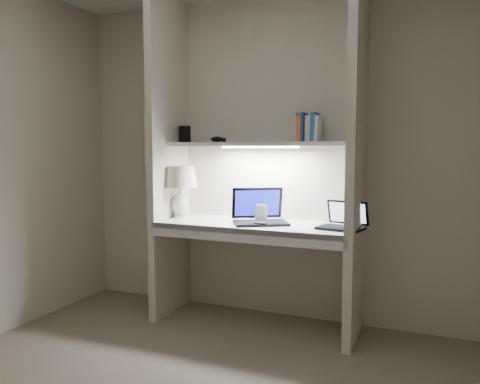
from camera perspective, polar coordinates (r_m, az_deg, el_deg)
The scene contains 17 objects.
back_wall at distance 3.68m, azimuth 3.36°, elevation 4.27°, with size 3.20×0.01×2.50m, color beige.
alcove_panel_left at distance 3.75m, azimuth -8.68°, elevation 4.23°, with size 0.06×0.55×2.50m, color beige.
alcove_panel_right at distance 3.24m, azimuth 14.04°, elevation 3.98°, with size 0.06×0.55×2.50m, color beige.
desk at distance 3.47m, azimuth 1.83°, elevation -4.08°, with size 1.40×0.55×0.04m, color white.
desk_apron at distance 3.24m, azimuth 0.19°, elevation -5.30°, with size 1.46×0.03×0.10m, color silver.
shelf at distance 3.51m, azimuth 2.40°, elevation 5.85°, with size 1.40×0.36×0.03m, color silver.
strip_light at distance 3.51m, azimuth 2.40°, elevation 5.49°, with size 0.60×0.04×0.01m, color white.
table_lamp at distance 3.73m, azimuth -7.31°, elevation 1.13°, with size 0.28×0.28×0.41m.
laptop_main at distance 3.46m, azimuth 2.37°, elevation -2.83°, with size 0.50×0.48×0.26m.
laptop_netbook at distance 3.28m, azimuth 12.46°, elevation -3.64°, with size 0.34×0.31×0.19m.
speaker at distance 3.57m, azimuth 2.60°, elevation -2.50°, with size 0.09×0.06×0.12m, color silver.
mouse at distance 3.30m, azimuth 2.54°, elevation -3.92°, with size 0.10×0.06×0.04m, color black.
cable_coil at distance 3.38m, azimuth 3.23°, elevation -3.91°, with size 0.09×0.09×0.01m, color black.
sticky_note at distance 3.60m, azimuth -4.59°, elevation -3.43°, with size 0.06×0.06×0.00m, color yellow.
book_row at distance 3.48m, azimuth 8.08°, elevation 7.71°, with size 0.20×0.14×0.21m.
shelf_box at distance 3.79m, azimuth -6.75°, elevation 7.01°, with size 0.08×0.06×0.13m, color black.
shelf_gadget at distance 3.70m, azimuth -2.84°, elevation 6.43°, with size 0.11×0.08×0.05m, color black.
Camera 1 is at (1.21, -1.98, 1.32)m, focal length 35.00 mm.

